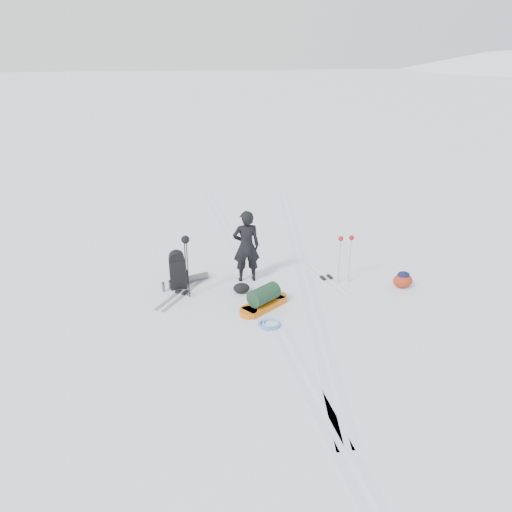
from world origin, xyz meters
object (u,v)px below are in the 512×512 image
object	(u,v)px
pulk_sled	(264,300)
expedition_rucksack	(180,270)
ski_poles_black	(186,247)
skier	(246,246)

from	to	relation	value
pulk_sled	expedition_rucksack	xyz separation A→B (m)	(-1.83, 1.36, 0.24)
expedition_rucksack	ski_poles_black	world-z (taller)	ski_poles_black
pulk_sled	expedition_rucksack	bearing A→B (deg)	106.64
skier	ski_poles_black	size ratio (longest dim) A/B	1.20
expedition_rucksack	pulk_sled	bearing A→B (deg)	-40.48
pulk_sled	expedition_rucksack	distance (m)	2.29
skier	pulk_sled	distance (m)	1.65
skier	expedition_rucksack	distance (m)	1.72
pulk_sled	ski_poles_black	xyz separation A→B (m)	(-1.66, 0.83, 1.05)
skier	expedition_rucksack	xyz separation A→B (m)	(-1.65, -0.12, -0.47)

